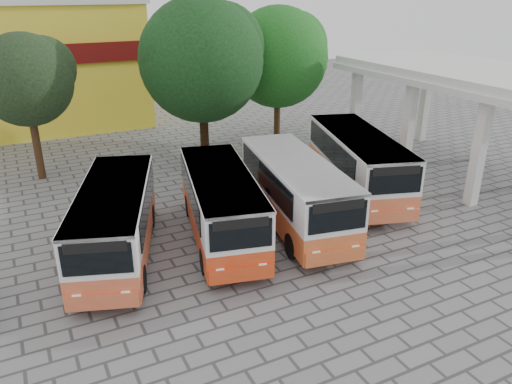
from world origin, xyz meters
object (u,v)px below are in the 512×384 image
bus_far_right (358,160)px  bus_far_left (115,219)px  bus_centre_right (296,189)px  bus_centre_left (221,202)px

bus_far_right → bus_far_left: bearing=-157.9°
bus_centre_right → bus_far_right: bearing=30.5°
bus_far_left → bus_far_right: bus_far_right is taller
bus_centre_left → bus_far_right: (7.34, 1.36, 0.12)m
bus_centre_right → bus_far_left: bearing=-174.8°
bus_centre_left → bus_centre_right: (3.10, -0.24, 0.06)m
bus_centre_right → bus_far_right: bus_far_right is taller
bus_far_left → bus_far_right: (11.19, 1.01, 0.13)m
bus_centre_right → bus_far_right: size_ratio=0.94×
bus_far_right → bus_centre_right: bearing=-142.5°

